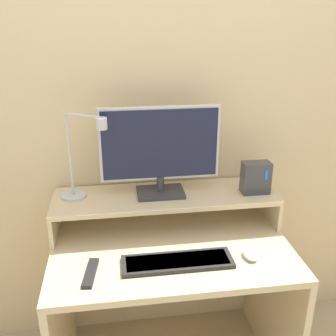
{
  "coord_description": "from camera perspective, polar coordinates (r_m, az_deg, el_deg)",
  "views": [
    {
      "loc": [
        -0.23,
        -1.16,
        1.72
      ],
      "look_at": [
        -0.01,
        0.38,
        1.1
      ],
      "focal_mm": 42.0,
      "sensor_mm": 36.0,
      "label": 1
    }
  ],
  "objects": [
    {
      "name": "desk",
      "position": [
        1.94,
        0.43,
        -16.64
      ],
      "size": [
        1.07,
        0.68,
        0.74
      ],
      "color": "beige",
      "rests_on": "ground_plane"
    },
    {
      "name": "keyboard",
      "position": [
        1.69,
        1.38,
        -13.42
      ],
      "size": [
        0.47,
        0.14,
        0.02
      ],
      "color": "#282828",
      "rests_on": "desk"
    },
    {
      "name": "desk_lamp",
      "position": [
        1.82,
        -12.41,
        0.69
      ],
      "size": [
        0.24,
        0.18,
        0.41
      ],
      "color": "silver",
      "rests_on": "monitor_shelf"
    },
    {
      "name": "router_dock",
      "position": [
        1.93,
        12.61,
        -1.37
      ],
      "size": [
        0.13,
        0.08,
        0.16
      ],
      "color": "#3D3D42",
      "rests_on": "monitor_shelf"
    },
    {
      "name": "monitor_shelf",
      "position": [
        1.9,
        -0.38,
        -4.56
      ],
      "size": [
        1.07,
        0.31,
        0.16
      ],
      "color": "beige",
      "rests_on": "desk"
    },
    {
      "name": "monitor",
      "position": [
        1.81,
        -1.16,
        2.75
      ],
      "size": [
        0.56,
        0.15,
        0.43
      ],
      "color": "#38383D",
      "rests_on": "monitor_shelf"
    },
    {
      "name": "wall_back",
      "position": [
        1.95,
        -1.18,
        7.84
      ],
      "size": [
        6.0,
        0.05,
        2.5
      ],
      "color": "beige",
      "rests_on": "ground_plane"
    },
    {
      "name": "mouse",
      "position": [
        1.76,
        11.86,
        -12.18
      ],
      "size": [
        0.06,
        0.1,
        0.03
      ],
      "color": "white",
      "rests_on": "desk"
    },
    {
      "name": "remote_control",
      "position": [
        1.66,
        -11.17,
        -14.7
      ],
      "size": [
        0.07,
        0.19,
        0.02
      ],
      "color": "black",
      "rests_on": "desk"
    }
  ]
}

